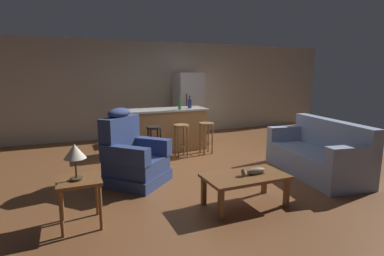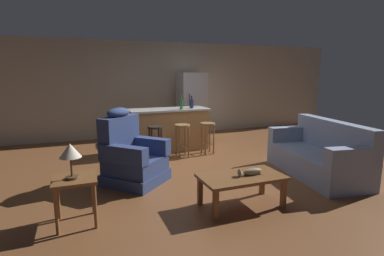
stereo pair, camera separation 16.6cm
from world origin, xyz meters
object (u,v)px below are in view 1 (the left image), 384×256
couch (318,155)px  bar_stool_middle (181,134)px  recliner_near_lamp (132,157)px  table_lamp (75,153)px  coffee_table (245,179)px  bottle_tall_green (190,103)px  bar_stool_right (206,132)px  bottle_short_amber (180,104)px  end_table (79,187)px  fish_figurine (254,171)px  bar_stool_left (154,136)px  kitchen_island (167,129)px  refrigerator (188,105)px

couch → bar_stool_middle: bearing=-39.7°
recliner_near_lamp → table_lamp: recliner_near_lamp is taller
coffee_table → bottle_tall_green: bottle_tall_green is taller
bar_stool_right → bottle_tall_green: bearing=108.0°
table_lamp → bottle_short_amber: 3.55m
couch → bar_stool_right: bearing=-50.5°
end_table → table_lamp: (-0.02, -0.03, 0.41)m
fish_figurine → bottle_short_amber: (0.10, 3.01, 0.61)m
bottle_short_amber → bar_stool_left: bearing=-151.4°
table_lamp → bar_stool_left: 2.85m
table_lamp → kitchen_island: 3.64m
couch → recliner_near_lamp: bearing=-6.6°
recliner_near_lamp → bar_stool_middle: size_ratio=1.76×
bar_stool_middle → table_lamp: bearing=-132.5°
fish_figurine → bar_stool_left: (-0.60, 2.63, 0.01)m
kitchen_island → bottle_tall_green: (0.52, -0.10, 0.58)m
fish_figurine → bar_stool_middle: 2.63m
bar_stool_right → refrigerator: 1.90m
fish_figurine → bar_stool_right: 2.69m
bar_stool_right → bottle_short_amber: bottle_short_amber is taller
kitchen_island → bottle_short_amber: size_ratio=5.66×
couch → bottle_tall_green: bearing=-53.0°
coffee_table → bar_stool_middle: bar_stool_middle is taller
coffee_table → bar_stool_middle: bearing=87.8°
bottle_short_amber → fish_figurine: bearing=-91.8°
fish_figurine → bar_stool_left: size_ratio=0.50×
end_table → bottle_tall_green: bearing=48.2°
couch → bottle_tall_green: bottle_tall_green is taller
table_lamp → bottle_tall_green: size_ratio=1.42×
couch → bar_stool_middle: size_ratio=2.95×
refrigerator → bottle_tall_green: 1.41m
fish_figurine → bottle_short_amber: size_ratio=1.07×
bar_stool_right → recliner_near_lamp: bearing=-148.0°
bar_stool_left → bottle_tall_green: size_ratio=2.36×
bar_stool_left → bottle_tall_green: (1.00, 0.53, 0.59)m
coffee_table → bottle_tall_green: 3.25m
coffee_table → bottle_short_amber: bottle_short_amber is taller
bottle_short_amber → end_table: bearing=-129.7°
table_lamp → bottle_short_amber: bearing=50.3°
coffee_table → fish_figurine: bearing=-12.7°
table_lamp → bar_stool_left: table_lamp is taller
couch → kitchen_island: bearing=-45.7°
refrigerator → table_lamp: bearing=-126.3°
end_table → bottle_short_amber: (2.24, 2.70, 0.61)m
bar_stool_right → coffee_table: bearing=-104.7°
kitchen_island → bottle_tall_green: bearing=-11.1°
couch → recliner_near_lamp: 3.18m
coffee_table → table_lamp: table_lamp is taller
couch → bar_stool_right: size_ratio=2.95×
couch → table_lamp: size_ratio=4.89×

